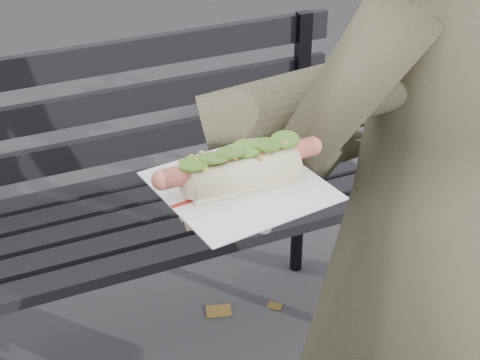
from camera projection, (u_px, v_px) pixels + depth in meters
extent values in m
cylinder|color=black|center=(354.00, 273.00, 2.09)|extent=(0.04, 0.04, 0.45)
cylinder|color=black|center=(298.00, 212.00, 2.36)|extent=(0.04, 0.04, 0.45)
cube|color=black|center=(121.00, 268.00, 1.73)|extent=(1.50, 0.07, 0.03)
cube|color=black|center=(110.00, 247.00, 1.80)|extent=(1.50, 0.07, 0.03)
cube|color=black|center=(101.00, 228.00, 1.87)|extent=(1.50, 0.07, 0.03)
cube|color=black|center=(92.00, 210.00, 1.94)|extent=(1.50, 0.07, 0.03)
cube|color=black|center=(83.00, 193.00, 2.01)|extent=(1.50, 0.07, 0.03)
cube|color=black|center=(301.00, 82.00, 2.14)|extent=(0.04, 0.03, 0.42)
cube|color=black|center=(76.00, 155.00, 1.97)|extent=(1.50, 0.02, 0.08)
cube|color=black|center=(71.00, 111.00, 1.91)|extent=(1.50, 0.02, 0.08)
cube|color=black|center=(64.00, 65.00, 1.84)|extent=(1.50, 0.02, 0.08)
imported|color=#423C2C|center=(417.00, 229.00, 1.26)|extent=(0.66, 0.50, 1.63)
cylinder|color=#423C2C|center=(374.00, 83.00, 1.04)|extent=(0.51, 0.23, 0.19)
cylinder|color=#D8A384|center=(265.00, 183.00, 0.94)|extent=(0.09, 0.08, 0.07)
ellipsoid|color=#D8A384|center=(240.00, 197.00, 0.92)|extent=(0.10, 0.12, 0.03)
cylinder|color=#D8A384|center=(208.00, 218.00, 0.87)|extent=(0.05, 0.02, 0.02)
cylinder|color=#D8A384|center=(202.00, 210.00, 0.89)|extent=(0.05, 0.02, 0.02)
cylinder|color=#D8A384|center=(196.00, 202.00, 0.90)|extent=(0.05, 0.02, 0.02)
cylinder|color=#D8A384|center=(190.00, 194.00, 0.92)|extent=(0.05, 0.02, 0.02)
cylinder|color=#D8A384|center=(266.00, 217.00, 0.88)|extent=(0.04, 0.05, 0.02)
cube|color=white|center=(240.00, 186.00, 0.91)|extent=(0.21, 0.21, 0.00)
cube|color=#B21E1E|center=(240.00, 184.00, 0.91)|extent=(0.19, 0.03, 0.00)
cylinder|color=#DC6854|center=(240.00, 162.00, 0.89)|extent=(0.20, 0.02, 0.02)
sphere|color=#DC6854|center=(162.00, 180.00, 0.86)|extent=(0.03, 0.02, 0.02)
sphere|color=#DC6854|center=(312.00, 146.00, 0.92)|extent=(0.02, 0.02, 0.02)
sphere|color=#9E6B2D|center=(243.00, 153.00, 0.89)|extent=(0.01, 0.01, 0.01)
sphere|color=#9E6B2D|center=(234.00, 159.00, 0.88)|extent=(0.01, 0.01, 0.01)
sphere|color=#9E6B2D|center=(202.00, 153.00, 0.89)|extent=(0.01, 0.01, 0.01)
sphere|color=#9E6B2D|center=(233.00, 153.00, 0.90)|extent=(0.01, 0.01, 0.01)
sphere|color=#9E6B2D|center=(213.00, 154.00, 0.89)|extent=(0.01, 0.01, 0.01)
sphere|color=#9E6B2D|center=(249.00, 159.00, 0.89)|extent=(0.01, 0.01, 0.01)
sphere|color=#9E6B2D|center=(213.00, 163.00, 0.88)|extent=(0.01, 0.01, 0.01)
sphere|color=#9E6B2D|center=(257.00, 151.00, 0.91)|extent=(0.01, 0.01, 0.01)
sphere|color=#9E6B2D|center=(192.00, 158.00, 0.89)|extent=(0.01, 0.01, 0.01)
sphere|color=#9E6B2D|center=(209.00, 171.00, 0.87)|extent=(0.01, 0.01, 0.01)
sphere|color=#9E6B2D|center=(279.00, 140.00, 0.92)|extent=(0.01, 0.01, 0.01)
sphere|color=#9E6B2D|center=(266.00, 152.00, 0.89)|extent=(0.01, 0.01, 0.01)
sphere|color=#9E6B2D|center=(222.00, 170.00, 0.86)|extent=(0.01, 0.01, 0.01)
sphere|color=#9E6B2D|center=(198.00, 163.00, 0.87)|extent=(0.01, 0.01, 0.01)
sphere|color=#9E6B2D|center=(206.00, 169.00, 0.86)|extent=(0.01, 0.01, 0.01)
sphere|color=#9E6B2D|center=(219.00, 159.00, 0.89)|extent=(0.01, 0.01, 0.01)
sphere|color=#9E6B2D|center=(260.00, 159.00, 0.88)|extent=(0.01, 0.01, 0.01)
sphere|color=#9E6B2D|center=(215.00, 156.00, 0.88)|extent=(0.01, 0.01, 0.01)
sphere|color=#9E6B2D|center=(244.00, 157.00, 0.89)|extent=(0.01, 0.01, 0.01)
sphere|color=#9E6B2D|center=(207.00, 158.00, 0.89)|extent=(0.01, 0.01, 0.01)
sphere|color=#9E6B2D|center=(269.00, 161.00, 0.88)|extent=(0.01, 0.01, 0.01)
sphere|color=#9E6B2D|center=(204.00, 171.00, 0.85)|extent=(0.01, 0.01, 0.01)
sphere|color=#9E6B2D|center=(285.00, 146.00, 0.90)|extent=(0.01, 0.01, 0.01)
sphere|color=#9E6B2D|center=(228.00, 154.00, 0.90)|extent=(0.01, 0.01, 0.01)
sphere|color=#9E6B2D|center=(236.00, 168.00, 0.87)|extent=(0.01, 0.01, 0.01)
sphere|color=#9E6B2D|center=(228.00, 157.00, 0.89)|extent=(0.01, 0.01, 0.01)
sphere|color=#9E6B2D|center=(233.00, 156.00, 0.88)|extent=(0.01, 0.01, 0.01)
sphere|color=#9E6B2D|center=(278.00, 145.00, 0.91)|extent=(0.01, 0.01, 0.01)
cylinder|color=#4A7C21|center=(193.00, 164.00, 0.86)|extent=(0.04, 0.04, 0.01)
cylinder|color=#4A7C21|center=(214.00, 158.00, 0.87)|extent=(0.04, 0.04, 0.01)
cylinder|color=#4A7C21|center=(231.00, 152.00, 0.88)|extent=(0.04, 0.04, 0.01)
cylinder|color=#4A7C21|center=(246.00, 148.00, 0.89)|extent=(0.04, 0.04, 0.01)
cylinder|color=#4A7C21|center=(266.00, 144.00, 0.89)|extent=(0.04, 0.04, 0.01)
cylinder|color=#4A7C21|center=(285.00, 140.00, 0.90)|extent=(0.04, 0.04, 0.01)
cube|color=brown|center=(443.00, 248.00, 2.56)|extent=(0.06, 0.07, 0.00)
cube|color=brown|center=(259.00, 123.00, 3.38)|extent=(0.05, 0.07, 0.00)
cube|color=brown|center=(185.00, 123.00, 3.39)|extent=(0.08, 0.06, 0.00)
cube|color=brown|center=(275.00, 306.00, 2.30)|extent=(0.05, 0.05, 0.00)
cube|color=brown|center=(23.00, 277.00, 2.43)|extent=(0.07, 0.05, 0.00)
cube|color=brown|center=(219.00, 311.00, 2.29)|extent=(0.09, 0.08, 0.00)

